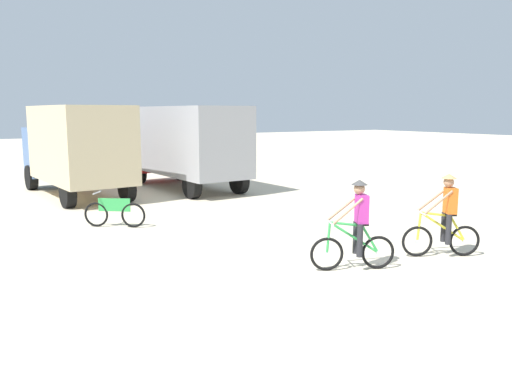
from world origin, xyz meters
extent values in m
plane|color=beige|center=(0.00, 0.00, 0.00)|extent=(120.00, 120.00, 0.00)
cube|color=#CCB78E|center=(-2.01, 12.27, 2.00)|extent=(2.78, 5.36, 2.70)
cube|color=#4C6B9E|center=(-2.26, 15.66, 1.50)|extent=(2.30, 1.66, 2.00)
cube|color=black|center=(-2.32, 16.36, 1.85)|extent=(2.02, 0.23, 0.80)
cylinder|color=black|center=(-3.27, 15.48, 0.50)|extent=(0.39, 1.02, 1.00)
cylinder|color=black|center=(-1.24, 15.63, 0.50)|extent=(0.39, 1.02, 1.00)
cylinder|color=black|center=(-2.90, 10.51, 0.50)|extent=(0.39, 1.02, 1.00)
cylinder|color=black|center=(-0.87, 10.66, 0.50)|extent=(0.39, 1.02, 1.00)
cube|color=#9E9EA3|center=(2.27, 11.76, 2.00)|extent=(2.66, 5.32, 2.70)
cube|color=#B21E1E|center=(2.10, 15.16, 1.50)|extent=(2.27, 1.61, 2.00)
cube|color=black|center=(2.06, 15.86, 1.85)|extent=(2.03, 0.18, 0.80)
cylinder|color=black|center=(1.08, 15.01, 0.50)|extent=(0.37, 1.02, 1.00)
cylinder|color=black|center=(3.12, 15.11, 0.50)|extent=(0.37, 1.02, 1.00)
cylinder|color=black|center=(1.34, 10.02, 0.50)|extent=(0.37, 1.02, 1.00)
cylinder|color=black|center=(3.38, 10.13, 0.50)|extent=(0.37, 1.02, 1.00)
torus|color=black|center=(-0.05, 0.71, 0.34)|extent=(0.64, 0.34, 0.68)
cylinder|color=silver|center=(-0.05, 0.71, 0.34)|extent=(0.11, 0.11, 0.08)
torus|color=black|center=(0.90, 0.26, 0.34)|extent=(0.64, 0.34, 0.68)
cylinder|color=silver|center=(0.90, 0.26, 0.34)|extent=(0.11, 0.11, 0.08)
cylinder|color=green|center=(0.45, 0.48, 0.66)|extent=(0.95, 0.48, 0.68)
cylinder|color=green|center=(0.30, 0.55, 0.94)|extent=(0.62, 0.33, 0.13)
cylinder|color=green|center=(0.75, 0.34, 0.62)|extent=(0.37, 0.21, 0.59)
cylinder|color=green|center=(-0.02, 0.70, 0.66)|extent=(0.11, 0.09, 0.64)
cylinder|color=silver|center=(0.00, 0.69, 0.98)|extent=(0.25, 0.49, 0.04)
cube|color=black|center=(0.59, 0.41, 0.93)|extent=(0.27, 0.21, 0.06)
cube|color=#AD2D8C|center=(0.57, 0.42, 1.24)|extent=(0.32, 0.37, 0.56)
sphere|color=#A87A5B|center=(0.52, 0.45, 1.64)|extent=(0.22, 0.22, 0.22)
cone|color=#333333|center=(0.52, 0.45, 1.77)|extent=(0.32, 0.32, 0.10)
cylinder|color=#26262B|center=(0.46, 0.33, 0.63)|extent=(0.12, 0.12, 0.66)
cylinder|color=#26262B|center=(0.57, 0.56, 0.63)|extent=(0.12, 0.12, 0.66)
cylinder|color=#A87A5B|center=(0.19, 0.40, 1.23)|extent=(0.60, 0.28, 0.53)
cylinder|color=#A87A5B|center=(0.34, 0.73, 1.23)|extent=(0.57, 0.35, 0.53)
torus|color=black|center=(2.28, 0.46, 0.34)|extent=(0.62, 0.39, 0.68)
cylinder|color=silver|center=(2.28, 0.46, 0.34)|extent=(0.11, 0.11, 0.08)
torus|color=black|center=(3.19, -0.05, 0.34)|extent=(0.62, 0.39, 0.68)
cylinder|color=silver|center=(3.19, -0.05, 0.34)|extent=(0.11, 0.11, 0.08)
cylinder|color=gold|center=(2.76, 0.19, 0.66)|extent=(0.92, 0.55, 0.68)
cylinder|color=gold|center=(2.61, 0.28, 0.94)|extent=(0.60, 0.37, 0.13)
cylinder|color=gold|center=(3.04, 0.03, 0.62)|extent=(0.36, 0.23, 0.59)
cylinder|color=gold|center=(2.30, 0.45, 0.66)|extent=(0.11, 0.09, 0.64)
cylinder|color=silver|center=(2.32, 0.44, 0.98)|extent=(0.29, 0.47, 0.04)
cube|color=black|center=(2.89, 0.12, 0.93)|extent=(0.27, 0.22, 0.06)
cube|color=orange|center=(2.88, 0.13, 1.24)|extent=(0.33, 0.38, 0.56)
sphere|color=#A87A5B|center=(2.82, 0.16, 1.64)|extent=(0.22, 0.22, 0.22)
cone|color=tan|center=(2.82, 0.16, 1.77)|extent=(0.32, 0.32, 0.10)
cylinder|color=#26262B|center=(2.76, 0.04, 0.63)|extent=(0.12, 0.12, 0.66)
cylinder|color=#26262B|center=(2.89, 0.27, 0.63)|extent=(0.12, 0.12, 0.66)
cylinder|color=#A87A5B|center=(2.49, 0.13, 1.23)|extent=(0.59, 0.32, 0.53)
cylinder|color=#A87A5B|center=(2.67, 0.45, 1.23)|extent=(0.55, 0.39, 0.53)
torus|color=black|center=(-2.87, 7.17, 0.34)|extent=(0.57, 0.46, 0.68)
torus|color=black|center=(-2.04, 6.52, 0.34)|extent=(0.57, 0.46, 0.68)
cube|color=green|center=(-2.45, 6.85, 0.62)|extent=(0.73, 0.58, 0.36)
cylinder|color=silver|center=(-2.83, 7.14, 0.95)|extent=(0.33, 0.42, 0.04)
camera|label=1|loc=(-6.47, -6.96, 3.13)|focal=36.19mm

